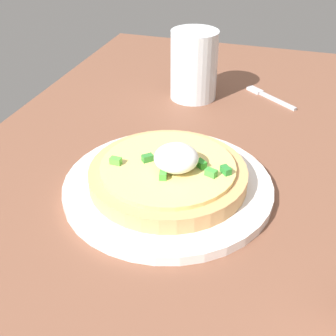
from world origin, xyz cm
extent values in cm
cube|color=brown|center=(0.00, 0.00, 1.70)|extent=(103.84, 68.00, 3.40)
cylinder|color=white|center=(4.55, -4.57, 3.99)|extent=(24.80, 24.80, 1.18)
cylinder|color=tan|center=(4.55, -4.57, 5.55)|extent=(18.53, 18.53, 1.94)
cylinder|color=#ECCA73|center=(4.55, -4.57, 6.77)|extent=(15.76, 15.76, 0.52)
ellipsoid|color=white|center=(4.98, -3.47, 8.46)|extent=(5.05, 5.05, 2.85)
cube|color=green|center=(7.21, -4.33, 7.43)|extent=(1.43, 1.07, 0.80)
cube|color=green|center=(5.25, 0.63, 7.43)|extent=(1.18, 1.47, 0.80)
cube|color=#2A8333|center=(4.25, 2.10, 7.43)|extent=(1.48, 1.46, 0.80)
cube|color=green|center=(2.87, -4.19, 7.43)|extent=(1.35, 0.91, 0.80)
cube|color=#53B848|center=(5.56, -3.59, 7.43)|extent=(1.50, 1.30, 0.80)
cube|color=#55B33E|center=(6.13, -10.41, 7.43)|extent=(0.86, 1.31, 0.80)
cube|color=#53B74D|center=(3.02, -2.36, 7.43)|extent=(1.49, 1.44, 0.80)
cube|color=#2D8E29|center=(3.83, -0.85, 7.43)|extent=(1.43, 1.50, 0.80)
cube|color=#307E32|center=(4.45, -7.10, 7.43)|extent=(1.46, 1.48, 0.80)
cylinder|color=silver|center=(-22.15, -8.40, 8.99)|extent=(7.71, 7.71, 11.19)
cylinder|color=orange|center=(-22.15, -8.40, 7.78)|extent=(6.79, 6.79, 7.97)
cube|color=#B7B7BC|center=(-24.19, 5.55, 3.65)|extent=(5.27, 6.49, 0.50)
cube|color=#B7B7BC|center=(-27.45, 1.39, 3.65)|extent=(2.83, 3.07, 0.50)
camera|label=1|loc=(45.05, 7.96, 34.93)|focal=47.07mm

